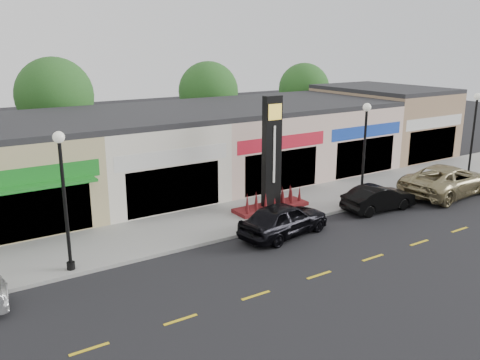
{
  "coord_description": "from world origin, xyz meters",
  "views": [
    {
      "loc": [
        -12.46,
        -16.42,
        8.77
      ],
      "look_at": [
        0.9,
        4.0,
        2.1
      ],
      "focal_mm": 38.0,
      "sensor_mm": 36.0,
      "label": 1
    }
  ],
  "objects": [
    {
      "name": "sidewalk",
      "position": [
        0.0,
        4.35,
        0.07
      ],
      "size": [
        52.0,
        4.3,
        0.15
      ],
      "primitive_type": "cube",
      "color": "gray",
      "rests_on": "ground"
    },
    {
      "name": "lamp_west_near",
      "position": [
        -8.0,
        2.5,
        3.48
      ],
      "size": [
        0.44,
        0.44,
        5.47
      ],
      "color": "black",
      "rests_on": "sidewalk"
    },
    {
      "name": "lamp_east_far",
      "position": [
        18.0,
        2.5,
        3.48
      ],
      "size": [
        0.44,
        0.44,
        5.47
      ],
      "color": "black",
      "rests_on": "sidewalk"
    },
    {
      "name": "ground",
      "position": [
        0.0,
        0.0,
        0.0
      ],
      "size": [
        120.0,
        120.0,
        0.0
      ],
      "primitive_type": "plane",
      "color": "black",
      "rests_on": "ground"
    },
    {
      "name": "shop_pink_w",
      "position": [
        5.5,
        11.47,
        2.4
      ],
      "size": [
        7.0,
        10.01,
        4.8
      ],
      "color": "beige",
      "rests_on": "ground"
    },
    {
      "name": "car_black_sedan",
      "position": [
        1.43,
        1.08,
        0.8
      ],
      "size": [
        2.62,
        4.94,
        1.6
      ],
      "primitive_type": "imported",
      "rotation": [
        0.0,
        0.0,
        1.73
      ],
      "color": "black",
      "rests_on": "ground"
    },
    {
      "name": "curb",
      "position": [
        0.0,
        2.1,
        0.07
      ],
      "size": [
        52.0,
        0.2,
        0.15
      ],
      "primitive_type": "cube",
      "color": "gray",
      "rests_on": "ground"
    },
    {
      "name": "shop_cream",
      "position": [
        -1.5,
        11.47,
        2.4
      ],
      "size": [
        7.0,
        10.01,
        4.8
      ],
      "color": "silver",
      "rests_on": "ground"
    },
    {
      "name": "tree_rear_west",
      "position": [
        -4.0,
        19.5,
        5.22
      ],
      "size": [
        5.2,
        5.2,
        7.83
      ],
      "color": "#382619",
      "rests_on": "ground"
    },
    {
      "name": "car_black_conv",
      "position": [
        7.94,
        1.2,
        0.69
      ],
      "size": [
        1.72,
        4.27,
        1.38
      ],
      "primitive_type": "imported",
      "rotation": [
        0.0,
        0.0,
        1.51
      ],
      "color": "black",
      "rests_on": "ground"
    },
    {
      "name": "shop_tan",
      "position": [
        19.5,
        11.48,
        2.65
      ],
      "size": [
        7.0,
        10.01,
        5.3
      ],
      "color": "#8E7A53",
      "rests_on": "ground"
    },
    {
      "name": "tree_rear_east",
      "position": [
        18.0,
        19.5,
        4.63
      ],
      "size": [
        4.6,
        4.6,
        6.94
      ],
      "color": "#382619",
      "rests_on": "ground"
    },
    {
      "name": "shop_pink_e",
      "position": [
        12.5,
        11.47,
        2.4
      ],
      "size": [
        7.0,
        10.01,
        4.8
      ],
      "color": "beige",
      "rests_on": "ground"
    },
    {
      "name": "shop_beige",
      "position": [
        -8.5,
        11.46,
        2.4
      ],
      "size": [
        7.0,
        10.85,
        4.8
      ],
      "color": "tan",
      "rests_on": "ground"
    },
    {
      "name": "tree_rear_mid",
      "position": [
        8.0,
        19.5,
        4.88
      ],
      "size": [
        4.8,
        4.8,
        7.29
      ],
      "color": "#382619",
      "rests_on": "ground"
    },
    {
      "name": "car_gold_suv",
      "position": [
        13.56,
        0.98,
        0.9
      ],
      "size": [
        3.48,
        6.67,
        1.79
      ],
      "primitive_type": "imported",
      "rotation": [
        0.0,
        0.0,
        1.65
      ],
      "color": "#9C8F63",
      "rests_on": "ground"
    },
    {
      "name": "lamp_east_near",
      "position": [
        8.0,
        2.5,
        3.48
      ],
      "size": [
        0.44,
        0.44,
        5.47
      ],
      "color": "black",
      "rests_on": "sidewalk"
    },
    {
      "name": "pylon_sign",
      "position": [
        3.0,
        4.2,
        2.27
      ],
      "size": [
        4.2,
        1.3,
        6.0
      ],
      "color": "#510E1C",
      "rests_on": "sidewalk"
    }
  ]
}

